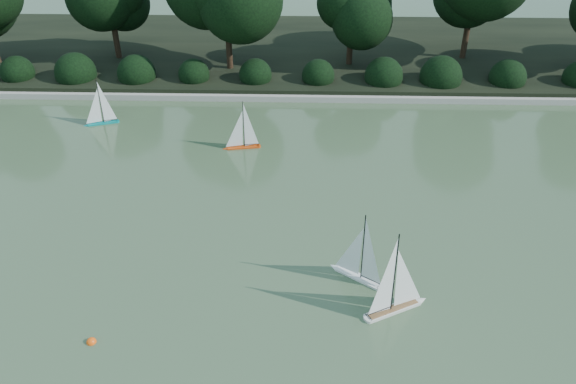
{
  "coord_description": "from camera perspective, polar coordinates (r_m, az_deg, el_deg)",
  "views": [
    {
      "loc": [
        -0.58,
        -7.0,
        7.14
      ],
      "look_at": [
        -0.84,
        2.77,
        0.7
      ],
      "focal_mm": 35.0,
      "sensor_mm": 36.0,
      "label": 1
    }
  ],
  "objects": [
    {
      "name": "pond_coping",
      "position": [
        17.5,
        3.36,
        9.54
      ],
      "size": [
        40.0,
        0.35,
        0.18
      ],
      "primitive_type": "cube",
      "color": "gray",
      "rests_on": "ground"
    },
    {
      "name": "shrub_hedge",
      "position": [
        18.19,
        3.33,
        11.73
      ],
      "size": [
        29.1,
        1.1,
        1.1
      ],
      "color": "black",
      "rests_on": "ground"
    },
    {
      "name": "race_buoy",
      "position": [
        10.09,
        -19.34,
        -14.19
      ],
      "size": [
        0.16,
        0.16,
        0.16
      ],
      "primitive_type": "sphere",
      "color": "#FF540D",
      "rests_on": "ground"
    },
    {
      "name": "sailboat_white_b",
      "position": [
        10.07,
        11.23,
        -10.46
      ],
      "size": [
        1.23,
        0.74,
        1.78
      ],
      "color": "silver",
      "rests_on": "ground"
    },
    {
      "name": "sailboat_orange",
      "position": [
        14.74,
        -4.91,
        5.23
      ],
      "size": [
        1.03,
        0.32,
        1.4
      ],
      "color": "#CD4110",
      "rests_on": "ground"
    },
    {
      "name": "sailboat_white_a",
      "position": [
        10.6,
        6.84,
        -7.49
      ],
      "size": [
        1.03,
        0.8,
        1.59
      ],
      "color": "white",
      "rests_on": "ground"
    },
    {
      "name": "ground",
      "position": [
        10.02,
        4.49,
        -12.23
      ],
      "size": [
        80.0,
        80.0,
        0.0
      ],
      "primitive_type": "plane",
      "color": "#2F4127",
      "rests_on": "ground"
    },
    {
      "name": "far_bank",
      "position": [
        21.2,
        3.12,
        14.06
      ],
      "size": [
        40.0,
        8.0,
        0.3
      ],
      "primitive_type": "cube",
      "color": "black",
      "rests_on": "ground"
    },
    {
      "name": "sailboat_teal",
      "position": [
        16.81,
        -18.66,
        7.23
      ],
      "size": [
        1.0,
        0.45,
        1.38
      ],
      "color": "#067E7D",
      "rests_on": "ground"
    }
  ]
}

